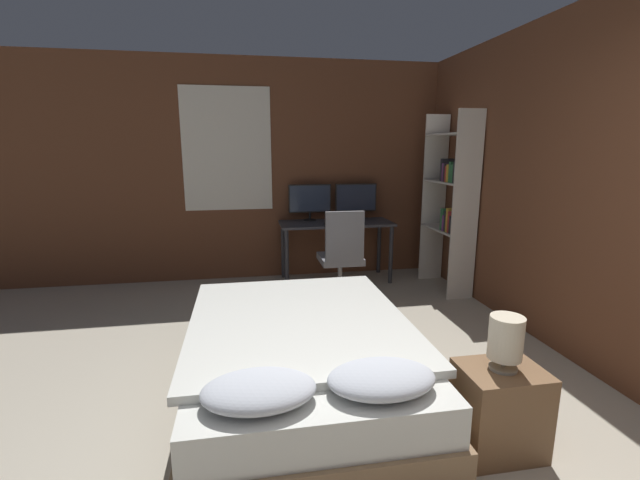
# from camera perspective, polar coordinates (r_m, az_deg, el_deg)

# --- Properties ---
(wall_back) EXTENTS (12.00, 0.08, 2.70)m
(wall_back) POSITION_cam_1_polar(r_m,az_deg,el_deg) (5.47, -3.63, 9.18)
(wall_back) COLOR brown
(wall_back) RESTS_ON ground_plane
(wall_side_right) EXTENTS (0.06, 12.00, 2.70)m
(wall_side_right) POSITION_cam_1_polar(r_m,az_deg,el_deg) (3.74, 32.32, 5.92)
(wall_side_right) COLOR brown
(wall_side_right) RESTS_ON ground_plane
(bed) EXTENTS (1.45, 2.04, 0.58)m
(bed) POSITION_cam_1_polar(r_m,az_deg,el_deg) (2.96, -2.49, -15.63)
(bed) COLOR #846647
(bed) RESTS_ON ground_plane
(nightstand) EXTENTS (0.43, 0.34, 0.49)m
(nightstand) POSITION_cam_1_polar(r_m,az_deg,el_deg) (2.68, 22.74, -20.15)
(nightstand) COLOR brown
(nightstand) RESTS_ON ground_plane
(bedside_lamp) EXTENTS (0.18, 0.18, 0.29)m
(bedside_lamp) POSITION_cam_1_polar(r_m,az_deg,el_deg) (2.49, 23.53, -11.99)
(bedside_lamp) COLOR gray
(bedside_lamp) RESTS_ON nightstand
(desk) EXTENTS (1.38, 0.57, 0.74)m
(desk) POSITION_cam_1_polar(r_m,az_deg,el_deg) (5.29, 2.15, 1.32)
(desk) COLOR #38383D
(desk) RESTS_ON ground_plane
(monitor_left) EXTENTS (0.53, 0.16, 0.45)m
(monitor_left) POSITION_cam_1_polar(r_m,az_deg,el_deg) (5.36, -1.36, 5.37)
(monitor_left) COLOR black
(monitor_left) RESTS_ON desk
(monitor_right) EXTENTS (0.53, 0.16, 0.45)m
(monitor_right) POSITION_cam_1_polar(r_m,az_deg,el_deg) (5.48, 4.81, 5.48)
(monitor_right) COLOR black
(monitor_right) RESTS_ON desk
(keyboard) EXTENTS (0.35, 0.13, 0.02)m
(keyboard) POSITION_cam_1_polar(r_m,az_deg,el_deg) (5.09, 2.59, 2.17)
(keyboard) COLOR black
(keyboard) RESTS_ON desk
(computer_mouse) EXTENTS (0.07, 0.05, 0.04)m
(computer_mouse) POSITION_cam_1_polar(r_m,az_deg,el_deg) (5.16, 5.48, 2.35)
(computer_mouse) COLOR black
(computer_mouse) RESTS_ON desk
(office_chair) EXTENTS (0.52, 0.52, 1.01)m
(office_chair) POSITION_cam_1_polar(r_m,az_deg,el_deg) (4.59, 2.85, -3.39)
(office_chair) COLOR black
(office_chair) RESTS_ON ground_plane
(bookshelf) EXTENTS (0.30, 0.80, 2.03)m
(bookshelf) POSITION_cam_1_polar(r_m,az_deg,el_deg) (5.06, 17.24, 5.71)
(bookshelf) COLOR beige
(bookshelf) RESTS_ON ground_plane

